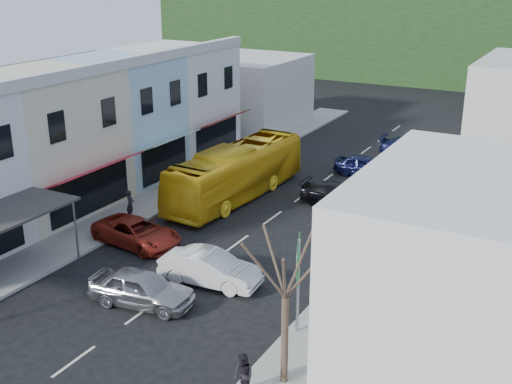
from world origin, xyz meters
name	(u,v)px	position (x,y,z in m)	size (l,w,h in m)	color
ground	(195,274)	(0.00, 0.00, 0.00)	(120.00, 120.00, 0.00)	black
sidewalk_left	(184,186)	(-7.50, 10.00, 0.07)	(3.00, 52.00, 0.15)	gray
sidewalk_right	(411,229)	(7.50, 10.00, 0.07)	(3.00, 52.00, 0.15)	gray
shopfront_row	(66,135)	(-12.49, 5.00, 4.00)	(8.25, 30.00, 8.00)	silver
right_building	(490,306)	(13.50, -4.00, 4.00)	(8.00, 9.00, 8.00)	silver
distant_block_left	(250,92)	(-12.00, 27.00, 3.00)	(8.00, 10.00, 6.00)	#B7B2A8
hillside	(465,21)	(-1.45, 65.09, 6.73)	(80.00, 26.00, 14.00)	black
bus	(236,174)	(-3.53, 9.97, 1.55)	(2.50, 11.60, 3.10)	yellow
car_silver	(142,290)	(-0.39, -3.46, 0.70)	(1.80, 4.40, 1.40)	#A0A0A5
car_white	(210,270)	(1.16, -0.48, 0.70)	(1.80, 4.40, 1.40)	silver
car_red	(137,232)	(-4.46, 1.34, 0.70)	(1.90, 4.60, 1.40)	maroon
car_black_near	(339,194)	(2.55, 11.69, 0.70)	(1.84, 4.50, 1.40)	black
car_navy_mid	(365,167)	(2.10, 17.75, 0.70)	(1.80, 4.40, 1.40)	black
car_navy_far	(413,148)	(3.67, 23.94, 0.70)	(1.84, 4.50, 1.40)	black
pedestrian_left	(130,204)	(-6.85, 3.79, 1.00)	(0.60, 0.40, 1.70)	black
pedestrian_right	(243,374)	(6.53, -6.89, 1.00)	(0.70, 0.44, 1.70)	black
direction_sign	(298,288)	(6.40, -2.41, 2.03)	(0.91, 1.76, 4.06)	#095720
street_tree	(285,297)	(7.37, -5.53, 3.40)	(2.50, 2.50, 6.80)	#32261E
traffic_signal	(466,110)	(6.11, 30.23, 2.62)	(0.80, 1.15, 5.25)	black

